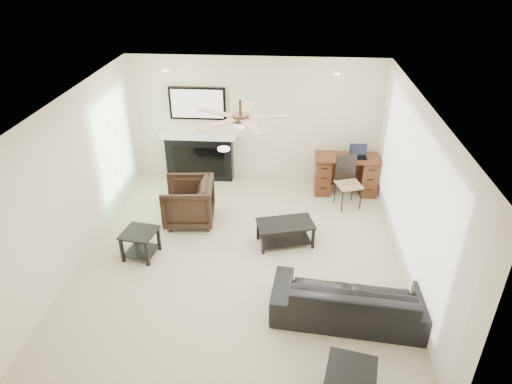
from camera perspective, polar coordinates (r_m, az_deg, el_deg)
room_shell at (r=6.51m, az=-0.25°, el=4.45°), size 5.50×5.54×2.52m
sofa at (r=6.21m, az=11.92°, el=-12.98°), size 2.14×1.01×0.61m
armchair at (r=8.01m, az=-8.45°, el=-1.26°), size 0.93×0.91×0.78m
coffee_table at (r=7.47m, az=3.67°, el=-5.18°), size 1.00×0.72×0.40m
end_table_near at (r=5.39m, az=11.63°, el=-22.50°), size 0.62×0.62×0.45m
end_table_left at (r=7.40m, az=-14.22°, el=-6.29°), size 0.57×0.57×0.45m
fireplace_unit at (r=9.26m, az=-7.23°, el=7.03°), size 1.52×0.34×1.91m
desk at (r=9.05m, az=11.12°, el=2.16°), size 1.22×0.56×0.76m
desk_chair at (r=8.52m, az=11.53°, el=1.12°), size 0.54×0.55×0.97m
laptop at (r=8.85m, az=12.72°, el=4.90°), size 0.33×0.24×0.23m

